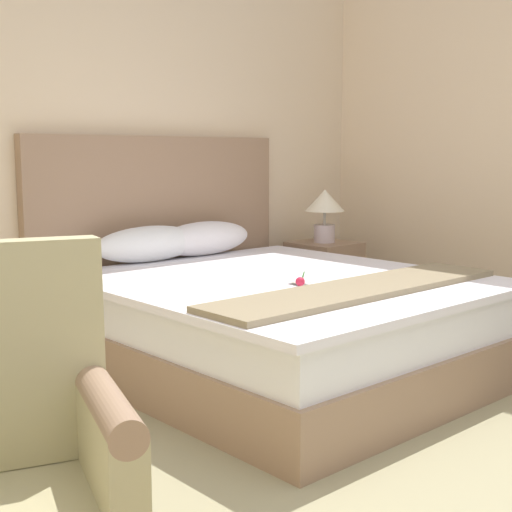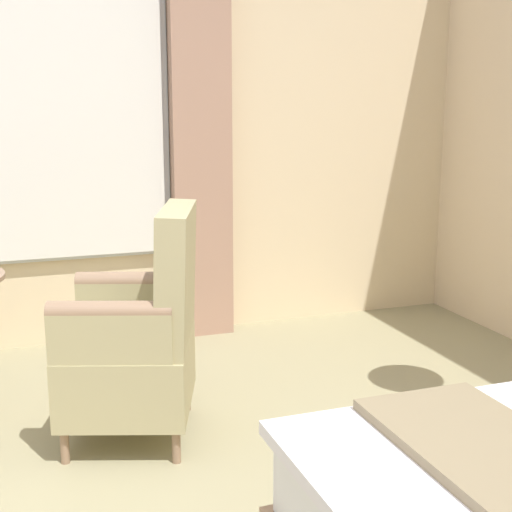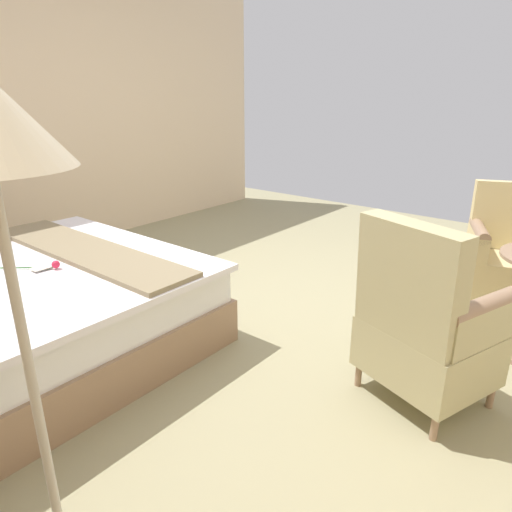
% 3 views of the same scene
% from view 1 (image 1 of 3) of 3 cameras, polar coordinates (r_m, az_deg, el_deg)
% --- Properties ---
extents(wall_headboard_side, '(5.41, 0.12, 2.99)m').
position_cam_1_polar(wall_headboard_side, '(4.47, -17.19, 11.38)').
color(wall_headboard_side, beige).
rests_on(wall_headboard_side, ground).
extents(bed, '(1.92, 2.25, 1.33)m').
position_cam_1_polar(bed, '(4.06, 0.67, -4.60)').
color(bed, '#94745A').
rests_on(bed, ground).
extents(nightstand, '(0.45, 0.45, 0.56)m').
position_cam_1_polar(nightstand, '(5.38, 5.44, -1.87)').
color(nightstand, '#94745A').
rests_on(nightstand, ground).
extents(bedside_lamp, '(0.29, 0.29, 0.39)m').
position_cam_1_polar(bedside_lamp, '(5.32, 5.52, 3.94)').
color(bedside_lamp, '#C0AEB2').
rests_on(bedside_lamp, nightstand).
extents(armchair_by_window, '(0.72, 0.71, 1.01)m').
position_cam_1_polar(armchair_by_window, '(1.88, -19.75, -16.95)').
color(armchair_by_window, '#94745A').
rests_on(armchair_by_window, ground).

